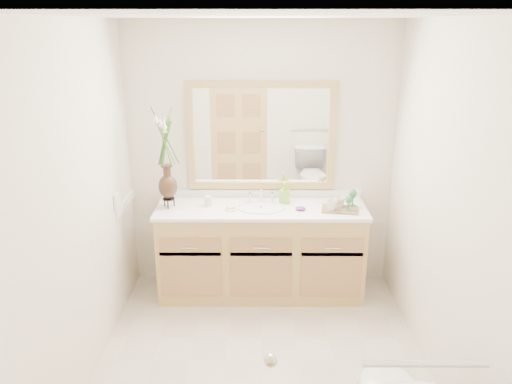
{
  "coord_description": "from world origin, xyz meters",
  "views": [
    {
      "loc": [
        -0.03,
        -3.08,
        2.35
      ],
      "look_at": [
        -0.04,
        0.65,
        1.09
      ],
      "focal_mm": 35.0,
      "sensor_mm": 36.0,
      "label": 1
    }
  ],
  "objects_px": {
    "flower_vase": "(166,148)",
    "tray": "(340,209)",
    "tumbler": "(209,201)",
    "soap_bottle": "(285,194)"
  },
  "relations": [
    {
      "from": "tumbler",
      "to": "soap_bottle",
      "type": "relative_size",
      "value": 0.51
    },
    {
      "from": "flower_vase",
      "to": "tumbler",
      "type": "relative_size",
      "value": 9.22
    },
    {
      "from": "flower_vase",
      "to": "tray",
      "type": "xyz_separation_m",
      "value": [
        1.49,
        -0.07,
        -0.53
      ]
    },
    {
      "from": "flower_vase",
      "to": "tumbler",
      "type": "bearing_deg",
      "value": 6.29
    },
    {
      "from": "tray",
      "to": "tumbler",
      "type": "bearing_deg",
      "value": -175.54
    },
    {
      "from": "tumbler",
      "to": "tray",
      "type": "xyz_separation_m",
      "value": [
        1.15,
        -0.11,
        -0.03
      ]
    },
    {
      "from": "flower_vase",
      "to": "tray",
      "type": "height_order",
      "value": "flower_vase"
    },
    {
      "from": "soap_bottle",
      "to": "tumbler",
      "type": "bearing_deg",
      "value": -155.23
    },
    {
      "from": "flower_vase",
      "to": "tumbler",
      "type": "height_order",
      "value": "flower_vase"
    },
    {
      "from": "tumbler",
      "to": "soap_bottle",
      "type": "distance_m",
      "value": 0.68
    }
  ]
}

